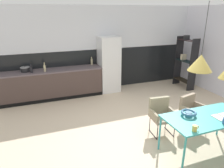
% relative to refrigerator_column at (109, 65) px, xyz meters
% --- Properties ---
extents(ground_plane, '(9.10, 9.10, 0.00)m').
position_rel_refrigerator_column_xyz_m(ground_plane, '(-0.19, -3.03, -0.91)').
color(ground_plane, beige).
extents(back_wall_splashback_dark, '(7.00, 0.12, 1.39)m').
position_rel_refrigerator_column_xyz_m(back_wall_splashback_dark, '(-0.19, 0.36, -0.22)').
color(back_wall_splashback_dark, black).
rests_on(back_wall_splashback_dark, ground).
extents(back_wall_panel_upper, '(7.00, 0.12, 1.39)m').
position_rel_refrigerator_column_xyz_m(back_wall_panel_upper, '(-0.19, 0.36, 1.17)').
color(back_wall_panel_upper, silver).
rests_on(back_wall_panel_upper, back_wall_splashback_dark).
extents(kitchen_counter, '(3.23, 0.63, 0.91)m').
position_rel_refrigerator_column_xyz_m(kitchen_counter, '(-1.94, -0.00, -0.46)').
color(kitchen_counter, '#473733').
rests_on(kitchen_counter, ground).
extents(refrigerator_column, '(0.65, 0.60, 1.82)m').
position_rel_refrigerator_column_xyz_m(refrigerator_column, '(0.00, 0.00, 0.00)').
color(refrigerator_column, silver).
rests_on(refrigerator_column, ground).
extents(dining_table, '(1.57, 0.79, 0.75)m').
position_rel_refrigerator_column_xyz_m(dining_table, '(0.57, -3.76, -0.21)').
color(dining_table, teal).
rests_on(dining_table, ground).
extents(armchair_facing_counter, '(0.53, 0.51, 0.80)m').
position_rel_refrigerator_column_xyz_m(armchair_facing_counter, '(0.19, -2.87, -0.42)').
color(armchair_facing_counter, gray).
rests_on(armchair_facing_counter, ground).
extents(armchair_far_side, '(0.58, 0.57, 0.77)m').
position_rel_refrigerator_column_xyz_m(armchair_far_side, '(0.95, -2.94, -0.42)').
color(armchair_far_side, gray).
rests_on(armchair_far_side, ground).
extents(fruit_bowl, '(0.29, 0.29, 0.08)m').
position_rel_refrigerator_column_xyz_m(fruit_bowl, '(0.28, -3.60, -0.10)').
color(fruit_bowl, '#33607F').
rests_on(fruit_bowl, dining_table).
extents(open_book, '(0.32, 0.23, 0.02)m').
position_rel_refrigerator_column_xyz_m(open_book, '(0.82, -3.86, -0.15)').
color(open_book, white).
rests_on(open_book, dining_table).
extents(mug_wide_latte, '(0.12, 0.08, 0.10)m').
position_rel_refrigerator_column_xyz_m(mug_wide_latte, '(0.02, -4.06, -0.11)').
color(mug_wide_latte, gold).
rests_on(mug_wide_latte, dining_table).
extents(cooking_pot, '(0.28, 0.28, 0.16)m').
position_rel_refrigerator_column_xyz_m(cooking_pot, '(-2.57, 0.07, 0.06)').
color(cooking_pot, black).
rests_on(cooking_pot, kitchen_counter).
extents(bottle_oil_tall, '(0.07, 0.07, 0.26)m').
position_rel_refrigerator_column_xyz_m(bottle_oil_tall, '(-0.53, 0.22, 0.09)').
color(bottle_oil_tall, tan).
rests_on(bottle_oil_tall, kitchen_counter).
extents(bottle_spice_small, '(0.07, 0.07, 0.27)m').
position_rel_refrigerator_column_xyz_m(bottle_spice_small, '(-2.04, -0.10, 0.09)').
color(bottle_spice_small, tan).
rests_on(bottle_spice_small, kitchen_counter).
extents(bottle_wine_green, '(0.07, 0.07, 0.27)m').
position_rel_refrigerator_column_xyz_m(bottle_wine_green, '(-2.40, -0.12, 0.10)').
color(bottle_wine_green, black).
rests_on(bottle_wine_green, kitchen_counter).
extents(open_shelf_unit, '(0.30, 0.81, 1.82)m').
position_rel_refrigerator_column_xyz_m(open_shelf_unit, '(2.62, -0.58, 0.04)').
color(open_shelf_unit, black).
rests_on(open_shelf_unit, ground).
extents(pendant_lamp_over_table_near, '(0.39, 0.39, 1.07)m').
position_rel_refrigerator_column_xyz_m(pendant_lamp_over_table_near, '(0.25, -3.74, 0.88)').
color(pendant_lamp_over_table_near, black).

